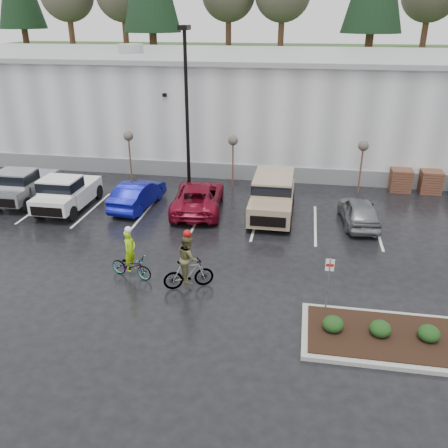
% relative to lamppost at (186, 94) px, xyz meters
% --- Properties ---
extents(ground, '(120.00, 120.00, 0.00)m').
position_rel_lamppost_xyz_m(ground, '(4.00, -12.00, -5.69)').
color(ground, black).
rests_on(ground, ground).
extents(warehouse, '(60.50, 15.50, 7.20)m').
position_rel_lamppost_xyz_m(warehouse, '(4.00, 9.99, -2.04)').
color(warehouse, '#ADAFB2').
rests_on(warehouse, ground).
extents(wooded_ridge, '(80.00, 25.00, 6.00)m').
position_rel_lamppost_xyz_m(wooded_ridge, '(4.00, 33.00, -2.69)').
color(wooded_ridge, '#2B411B').
rests_on(wooded_ridge, ground).
extents(lamppost, '(0.50, 1.00, 9.22)m').
position_rel_lamppost_xyz_m(lamppost, '(0.00, 0.00, 0.00)').
color(lamppost, black).
rests_on(lamppost, ground).
extents(sapling_west, '(0.60, 0.60, 3.20)m').
position_rel_lamppost_xyz_m(sapling_west, '(-4.00, 1.00, -2.96)').
color(sapling_west, '#4A2B1D').
rests_on(sapling_west, ground).
extents(sapling_mid, '(0.60, 0.60, 3.20)m').
position_rel_lamppost_xyz_m(sapling_mid, '(2.50, 1.00, -2.96)').
color(sapling_mid, '#4A2B1D').
rests_on(sapling_mid, ground).
extents(sapling_east, '(0.60, 0.60, 3.20)m').
position_rel_lamppost_xyz_m(sapling_east, '(10.00, 1.00, -2.96)').
color(sapling_east, '#4A2B1D').
rests_on(sapling_east, ground).
extents(pallet_stack_a, '(1.20, 1.20, 1.35)m').
position_rel_lamppost_xyz_m(pallet_stack_a, '(12.50, 2.00, -5.01)').
color(pallet_stack_a, '#4A2B1D').
rests_on(pallet_stack_a, ground).
extents(pallet_stack_b, '(1.20, 1.20, 1.35)m').
position_rel_lamppost_xyz_m(pallet_stack_b, '(14.20, 2.00, -5.01)').
color(pallet_stack_b, '#4A2B1D').
rests_on(pallet_stack_b, ground).
extents(curb_island, '(8.00, 3.00, 0.15)m').
position_rel_lamppost_xyz_m(curb_island, '(11.00, -13.00, -5.61)').
color(curb_island, gray).
rests_on(curb_island, ground).
extents(mulch_bed, '(7.60, 2.60, 0.04)m').
position_rel_lamppost_xyz_m(mulch_bed, '(11.00, -13.00, -5.52)').
color(mulch_bed, black).
rests_on(mulch_bed, curb_island).
extents(shrub_a, '(0.70, 0.70, 0.52)m').
position_rel_lamppost_xyz_m(shrub_a, '(8.00, -13.00, -5.27)').
color(shrub_a, '#133311').
rests_on(shrub_a, curb_island).
extents(shrub_b, '(0.70, 0.70, 0.52)m').
position_rel_lamppost_xyz_m(shrub_b, '(9.50, -13.00, -5.27)').
color(shrub_b, '#133311').
rests_on(shrub_b, curb_island).
extents(shrub_c, '(0.70, 0.70, 0.52)m').
position_rel_lamppost_xyz_m(shrub_c, '(11.00, -13.00, -5.27)').
color(shrub_c, '#133311').
rests_on(shrub_c, curb_island).
extents(fire_lane_sign, '(0.30, 0.05, 2.20)m').
position_rel_lamppost_xyz_m(fire_lane_sign, '(7.80, -11.80, -4.28)').
color(fire_lane_sign, gray).
rests_on(fire_lane_sign, ground).
extents(pickup_silver, '(2.10, 5.20, 1.96)m').
position_rel_lamppost_xyz_m(pickup_silver, '(-8.74, -3.05, -4.71)').
color(pickup_silver, '#AAAEB2').
rests_on(pickup_silver, ground).
extents(pickup_white, '(2.10, 5.20, 1.96)m').
position_rel_lamppost_xyz_m(pickup_white, '(-5.74, -3.79, -4.71)').
color(pickup_white, silver).
rests_on(pickup_white, ground).
extents(car_blue, '(2.02, 4.60, 1.47)m').
position_rel_lamppost_xyz_m(car_blue, '(-2.12, -3.14, -4.95)').
color(car_blue, '#0D1293').
rests_on(car_blue, ground).
extents(car_red, '(3.05, 5.64, 1.50)m').
position_rel_lamppost_xyz_m(car_red, '(1.24, -3.04, -4.93)').
color(car_red, maroon).
rests_on(car_red, ground).
extents(suv_tan, '(2.20, 5.10, 2.06)m').
position_rel_lamppost_xyz_m(suv_tan, '(5.22, -3.21, -4.66)').
color(suv_tan, tan).
rests_on(suv_tan, ground).
extents(car_grey, '(2.03, 4.21, 1.38)m').
position_rel_lamppost_xyz_m(car_grey, '(9.61, -3.54, -4.99)').
color(car_grey, slate).
rests_on(car_grey, ground).
extents(cyclist_hivis, '(1.94, 1.08, 2.23)m').
position_rel_lamppost_xyz_m(cyclist_hivis, '(0.15, -10.50, -4.99)').
color(cyclist_hivis, '#3F3F44').
rests_on(cyclist_hivis, ground).
extents(cyclist_olive, '(1.95, 1.27, 2.46)m').
position_rel_lamppost_xyz_m(cyclist_olive, '(2.61, -10.91, -4.80)').
color(cyclist_olive, '#3F3F44').
rests_on(cyclist_olive, ground).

